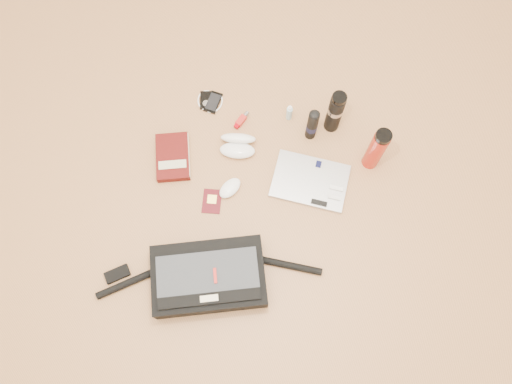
% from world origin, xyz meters
% --- Properties ---
extents(ground, '(4.00, 4.00, 0.00)m').
position_xyz_m(ground, '(0.00, 0.00, 0.00)').
color(ground, '#AD7648').
rests_on(ground, ground).
extents(messenger_bag, '(0.82, 0.43, 0.12)m').
position_xyz_m(messenger_bag, '(-0.05, -0.31, 0.06)').
color(messenger_bag, black).
rests_on(messenger_bag, ground).
extents(laptop, '(0.33, 0.24, 0.03)m').
position_xyz_m(laptop, '(0.21, 0.21, 0.01)').
color(laptop, '#A7A7A9').
rests_on(laptop, ground).
extents(book, '(0.21, 0.25, 0.04)m').
position_xyz_m(book, '(-0.38, 0.13, 0.02)').
color(book, '#470B09').
rests_on(book, ground).
extents(passport, '(0.10, 0.12, 0.01)m').
position_xyz_m(passport, '(-0.15, -0.00, 0.00)').
color(passport, '#4D0A11').
rests_on(passport, ground).
extents(mouse, '(0.10, 0.13, 0.04)m').
position_xyz_m(mouse, '(-0.10, 0.07, 0.02)').
color(mouse, white).
rests_on(mouse, ground).
extents(sunglasses_case, '(0.18, 0.16, 0.09)m').
position_xyz_m(sunglasses_case, '(-0.13, 0.27, 0.03)').
color(sunglasses_case, white).
rests_on(sunglasses_case, ground).
extents(ipod, '(0.10, 0.10, 0.01)m').
position_xyz_m(ipod, '(-0.34, 0.44, 0.01)').
color(ipod, black).
rests_on(ipod, ground).
extents(phone, '(0.09, 0.11, 0.01)m').
position_xyz_m(phone, '(-0.31, 0.44, 0.01)').
color(phone, black).
rests_on(phone, ground).
extents(inhaler, '(0.04, 0.09, 0.02)m').
position_xyz_m(inhaler, '(-0.16, 0.39, 0.01)').
color(inhaler, red).
rests_on(inhaler, ground).
extents(spray_bottle, '(0.03, 0.03, 0.10)m').
position_xyz_m(spray_bottle, '(0.04, 0.48, 0.04)').
color(spray_bottle, '#9BC8D9').
rests_on(spray_bottle, ground).
extents(aerosol_can, '(0.06, 0.06, 0.20)m').
position_xyz_m(aerosol_can, '(0.15, 0.43, 0.10)').
color(aerosol_can, black).
rests_on(aerosol_can, ground).
extents(thermos_black, '(0.07, 0.07, 0.25)m').
position_xyz_m(thermos_black, '(0.22, 0.50, 0.13)').
color(thermos_black, black).
rests_on(thermos_black, ground).
extents(thermos_red, '(0.08, 0.08, 0.26)m').
position_xyz_m(thermos_red, '(0.43, 0.38, 0.13)').
color(thermos_red, '#A91D11').
rests_on(thermos_red, ground).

